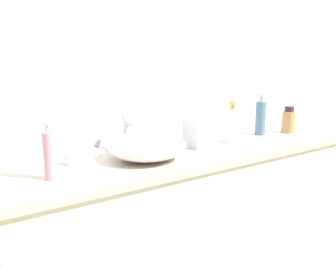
# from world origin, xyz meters

# --- Properties ---
(bathroom_wall_rear) EXTENTS (6.00, 0.06, 2.60)m
(bathroom_wall_rear) POSITION_xyz_m (0.00, 0.73, 1.30)
(bathroom_wall_rear) COLOR silver
(bathroom_wall_rear) RESTS_ON ground
(vanity_counter) EXTENTS (1.75, 0.51, 0.84)m
(vanity_counter) POSITION_xyz_m (0.11, 0.44, 0.42)
(vanity_counter) COLOR beige
(vanity_counter) RESTS_ON ground
(wall_mirror_panel) EXTENTS (1.62, 0.01, 1.28)m
(wall_mirror_panel) POSITION_xyz_m (0.11, 0.69, 1.49)
(wall_mirror_panel) COLOR #B2BCC6
(wall_mirror_panel) RESTS_ON vanity_counter
(sink_basin) EXTENTS (0.32, 0.31, 0.11)m
(sink_basin) POSITION_xyz_m (-0.14, 0.38, 0.90)
(sink_basin) COLOR white
(sink_basin) RESTS_ON vanity_counter
(faucet) EXTENTS (0.03, 0.12, 0.16)m
(faucet) POSITION_xyz_m (-0.14, 0.55, 0.94)
(faucet) COLOR silver
(faucet) RESTS_ON vanity_counter
(soap_dispenser) EXTENTS (0.06, 0.06, 0.21)m
(soap_dispenser) POSITION_xyz_m (0.34, 0.40, 0.93)
(soap_dispenser) COLOR white
(soap_dispenser) RESTS_ON vanity_counter
(lotion_bottle) EXTENTS (0.05, 0.05, 0.23)m
(lotion_bottle) POSITION_xyz_m (0.60, 0.45, 0.94)
(lotion_bottle) COLOR slate
(lotion_bottle) RESTS_ON vanity_counter
(perfume_bottle) EXTENTS (0.04, 0.04, 0.21)m
(perfume_bottle) POSITION_xyz_m (-0.54, 0.35, 0.93)
(perfume_bottle) COLOR #D391AA
(perfume_bottle) RESTS_ON vanity_counter
(spray_can) EXTENTS (0.07, 0.07, 0.14)m
(spray_can) POSITION_xyz_m (0.77, 0.40, 0.91)
(spray_can) COLOR tan
(spray_can) RESTS_ON vanity_counter
(tissue_box) EXTENTS (0.12, 0.12, 0.17)m
(tissue_box) POSITION_xyz_m (0.17, 0.43, 0.92)
(tissue_box) COLOR silver
(tissue_box) RESTS_ON vanity_counter
(candle_jar) EXTENTS (0.05, 0.05, 0.04)m
(candle_jar) POSITION_xyz_m (-0.43, 0.47, 0.86)
(candle_jar) COLOR silver
(candle_jar) RESTS_ON vanity_counter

